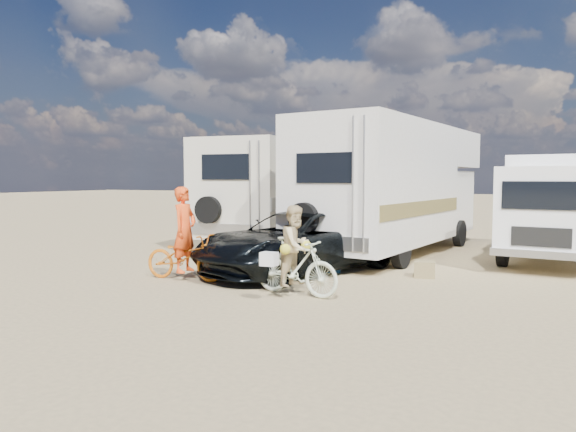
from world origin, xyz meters
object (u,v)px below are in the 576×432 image
at_px(box_truck, 556,208).
at_px(bike_woman, 296,267).
at_px(dark_suv, 296,242).
at_px(rider_man, 185,238).
at_px(bike_man, 185,257).
at_px(rv_main, 395,190).
at_px(cooler, 328,261).
at_px(rv_left, 277,193).
at_px(crate, 425,269).
at_px(rider_woman, 296,255).

height_order(box_truck, bike_woman, box_truck).
relative_size(dark_suv, rider_man, 2.79).
xyz_separation_m(box_truck, bike_man, (-7.41, -6.64, -0.90)).
relative_size(box_truck, bike_woman, 3.46).
height_order(box_truck, bike_man, box_truck).
bearing_deg(dark_suv, box_truck, 61.16).
height_order(bike_man, bike_woman, bike_woman).
height_order(rv_main, bike_woman, rv_main).
relative_size(dark_suv, bike_man, 2.69).
distance_m(box_truck, cooler, 6.68).
distance_m(rv_left, box_truck, 8.79).
bearing_deg(cooler, crate, -16.45).
bearing_deg(bike_woman, rv_main, 7.65).
distance_m(dark_suv, rider_woman, 2.51).
relative_size(rv_main, rider_woman, 5.63).
bearing_deg(rider_woman, rv_left, 38.17).
bearing_deg(crate, rider_man, -151.61).
bearing_deg(rv_left, crate, -42.81).
bearing_deg(box_truck, rider_woman, -116.44).
xyz_separation_m(cooler, crate, (2.26, 0.19, -0.06)).
relative_size(bike_man, crate, 4.23).
distance_m(rider_man, rider_woman, 2.86).
relative_size(box_truck, rider_man, 3.40).
relative_size(rv_left, rider_woman, 5.10).
bearing_deg(bike_man, rider_woman, -99.97).
bearing_deg(rv_left, rider_man, -83.86).
xyz_separation_m(rv_main, box_truck, (4.32, 0.39, -0.47)).
height_order(dark_suv, rider_man, rider_man).
relative_size(bike_woman, crate, 4.01).
bearing_deg(crate, dark_suv, -167.57).
bearing_deg(rider_man, rv_left, 8.35).
distance_m(rv_main, rider_man, 7.03).
bearing_deg(rv_main, box_truck, 13.14).
xyz_separation_m(rv_main, crate, (1.60, -3.71, -1.70)).
relative_size(rv_main, dark_suv, 1.66).
height_order(box_truck, crate, box_truck).
distance_m(bike_man, rider_woman, 2.87).
xyz_separation_m(rv_left, bike_woman, (4.17, -7.75, -1.15)).
height_order(bike_man, rider_woman, rider_woman).
xyz_separation_m(box_truck, crate, (-2.72, -4.10, -1.23)).
relative_size(rider_woman, crate, 3.36).
bearing_deg(rider_woman, crate, -22.56).
height_order(rv_main, cooler, rv_main).
relative_size(rv_main, box_truck, 1.37).
bearing_deg(rider_woman, box_truck, -23.19).
xyz_separation_m(rv_main, dark_suv, (-1.27, -4.35, -1.16)).
xyz_separation_m(rider_man, crate, (4.69, 2.54, -0.75)).
bearing_deg(cooler, bike_woman, -103.26).
bearing_deg(box_truck, rv_main, -168.20).
distance_m(bike_woman, rider_man, 2.88).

